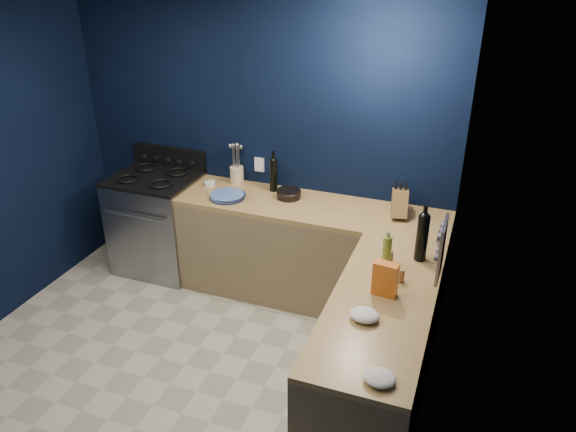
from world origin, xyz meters
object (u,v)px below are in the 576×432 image
at_px(knife_block, 399,203).
at_px(crouton_bag, 385,279).
at_px(plate_stack, 227,196).
at_px(utensil_crock, 237,175).
at_px(gas_range, 159,224).

height_order(knife_block, crouton_bag, knife_block).
bearing_deg(knife_block, crouton_bag, -95.61).
height_order(plate_stack, utensil_crock, utensil_crock).
height_order(utensil_crock, knife_block, knife_block).
relative_size(plate_stack, utensil_crock, 1.92).
xyz_separation_m(utensil_crock, knife_block, (1.52, -0.16, 0.03)).
height_order(gas_range, crouton_bag, crouton_bag).
xyz_separation_m(plate_stack, utensil_crock, (-0.06, 0.34, 0.06)).
height_order(gas_range, knife_block, knife_block).
bearing_deg(utensil_crock, gas_range, -161.04).
distance_m(utensil_crock, crouton_bag, 2.09).
xyz_separation_m(gas_range, knife_block, (2.25, 0.09, 0.55)).
relative_size(plate_stack, crouton_bag, 1.32).
xyz_separation_m(plate_stack, crouton_bag, (1.57, -0.97, 0.09)).
bearing_deg(crouton_bag, plate_stack, 154.35).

